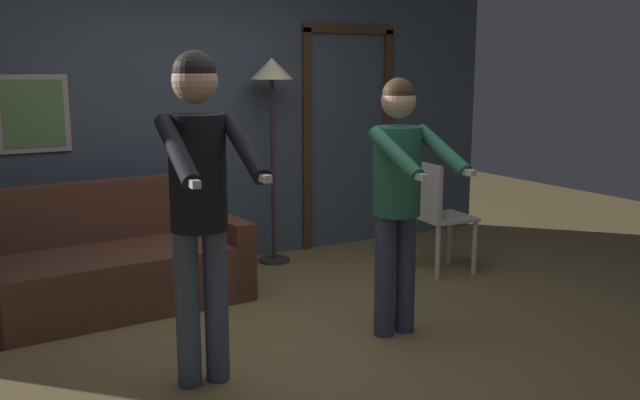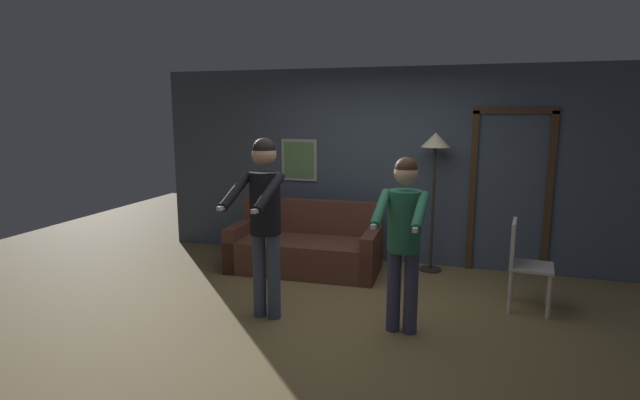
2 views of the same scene
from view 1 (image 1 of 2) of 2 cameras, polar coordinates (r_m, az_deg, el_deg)
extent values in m
plane|color=olive|center=(4.54, -1.62, -11.43)|extent=(12.00, 12.00, 0.00)
cube|color=#455361|center=(6.11, -11.04, 6.68)|extent=(6.40, 0.06, 2.60)
cube|color=#B7B2A8|center=(5.78, -21.97, 6.42)|extent=(0.52, 0.02, 0.58)
cube|color=#648B54|center=(5.77, -21.95, 6.41)|extent=(0.44, 0.01, 0.50)
cube|color=#4C331E|center=(6.57, -1.05, 4.70)|extent=(0.08, 0.04, 2.04)
cube|color=#4C331E|center=(7.05, 5.37, 5.07)|extent=(0.08, 0.04, 2.04)
cube|color=#4C331E|center=(6.77, 2.34, 13.52)|extent=(0.98, 0.04, 0.08)
cube|color=brown|center=(5.32, -16.36, -6.12)|extent=(1.94, 0.94, 0.42)
cube|color=brown|center=(5.55, -17.66, -0.87)|extent=(1.90, 0.23, 0.45)
cube|color=brown|center=(5.59, -7.83, -4.10)|extent=(0.20, 0.86, 0.58)
cylinder|color=#332D28|center=(6.35, -3.69, -4.81)|extent=(0.28, 0.28, 0.02)
cylinder|color=#332D28|center=(6.18, -3.78, 2.33)|extent=(0.04, 0.04, 1.57)
cone|color=#F9EAB7|center=(6.12, -3.88, 10.47)|extent=(0.36, 0.36, 0.18)
cylinder|color=#414F68|center=(3.91, -10.55, -8.61)|extent=(0.13, 0.13, 0.86)
cylinder|color=#414F68|center=(3.96, -8.30, -8.32)|extent=(0.13, 0.13, 0.86)
cylinder|color=black|center=(3.76, -9.76, 2.16)|extent=(0.30, 0.30, 0.61)
sphere|color=tan|center=(3.72, -9.99, 9.38)|extent=(0.24, 0.24, 0.24)
sphere|color=black|center=(3.72, -10.01, 10.02)|extent=(0.22, 0.22, 0.22)
cylinder|color=black|center=(3.46, -11.39, 3.94)|extent=(0.12, 0.52, 0.32)
cube|color=white|center=(3.25, -10.20, 1.38)|extent=(0.05, 0.15, 0.04)
cylinder|color=black|center=(3.57, -6.10, 4.28)|extent=(0.12, 0.52, 0.32)
cube|color=white|center=(3.36, -4.63, 1.82)|extent=(0.05, 0.15, 0.04)
cylinder|color=#3F4160|center=(4.57, 5.19, -6.10)|extent=(0.13, 0.13, 0.79)
cylinder|color=#3F4160|center=(4.66, 6.84, -5.81)|extent=(0.13, 0.13, 0.79)
cylinder|color=#286B4C|center=(4.47, 6.19, 2.31)|extent=(0.30, 0.30, 0.56)
sphere|color=#D8AD8E|center=(4.43, 6.31, 7.90)|extent=(0.22, 0.22, 0.22)
sphere|color=#382314|center=(4.42, 6.32, 8.39)|extent=(0.21, 0.21, 0.21)
cylinder|color=#286B4C|center=(4.17, 6.04, 3.73)|extent=(0.11, 0.49, 0.29)
cube|color=white|center=(4.01, 7.81, 1.91)|extent=(0.04, 0.15, 0.04)
cylinder|color=#286B4C|center=(4.37, 9.73, 3.95)|extent=(0.11, 0.49, 0.29)
cube|color=white|center=(4.21, 11.55, 2.23)|extent=(0.04, 0.15, 0.04)
cylinder|color=silver|center=(6.03, 12.26, -3.78)|extent=(0.04, 0.04, 0.45)
cylinder|color=silver|center=(6.32, 10.31, -3.05)|extent=(0.04, 0.04, 0.45)
cylinder|color=silver|center=(5.83, 9.41, -4.19)|extent=(0.04, 0.04, 0.45)
cylinder|color=silver|center=(6.12, 7.53, -3.41)|extent=(0.04, 0.04, 0.45)
cube|color=silver|center=(6.02, 9.95, -1.38)|extent=(0.46, 0.46, 0.03)
cube|color=silver|center=(5.87, 8.50, 0.74)|extent=(0.08, 0.42, 0.45)
camera|label=2|loc=(3.36, 76.01, 8.48)|focal=28.00mm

